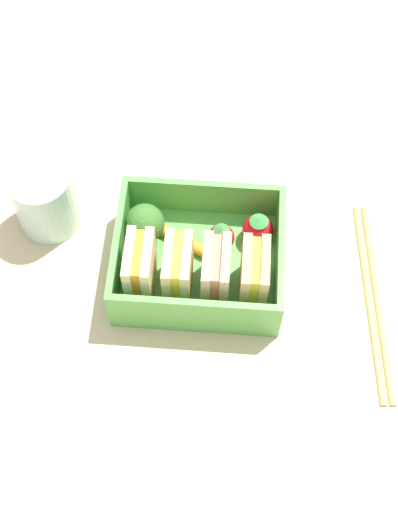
% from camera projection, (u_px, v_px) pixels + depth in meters
% --- Properties ---
extents(ground_plane, '(1.20, 1.20, 0.02)m').
position_uv_depth(ground_plane, '(199.00, 275.00, 0.69)').
color(ground_plane, '#D4B48C').
extents(bento_tray, '(0.15, 0.13, 0.01)m').
position_uv_depth(bento_tray, '(199.00, 267.00, 0.68)').
color(bento_tray, '#56AA49').
rests_on(bento_tray, ground_plane).
extents(bento_rim, '(0.15, 0.13, 0.04)m').
position_uv_depth(bento_rim, '(199.00, 252.00, 0.65)').
color(bento_rim, '#56AA49').
rests_on(bento_rim, bento_tray).
extents(sandwich_left, '(0.02, 0.05, 0.06)m').
position_uv_depth(sandwich_left, '(254.00, 275.00, 0.63)').
color(sandwich_left, tan).
rests_on(sandwich_left, bento_tray).
extents(sandwich_center_left, '(0.02, 0.05, 0.06)m').
position_uv_depth(sandwich_center_left, '(216.00, 273.00, 0.63)').
color(sandwich_center_left, tan).
rests_on(sandwich_center_left, bento_tray).
extents(sandwich_center, '(0.02, 0.05, 0.06)m').
position_uv_depth(sandwich_center, '(178.00, 270.00, 0.63)').
color(sandwich_center, '#D1B97B').
rests_on(sandwich_center, bento_tray).
extents(sandwich_center_right, '(0.02, 0.05, 0.06)m').
position_uv_depth(sandwich_center_right, '(140.00, 268.00, 0.63)').
color(sandwich_center_right, beige).
rests_on(sandwich_center_right, bento_tray).
extents(strawberry_left, '(0.03, 0.03, 0.04)m').
position_uv_depth(strawberry_left, '(258.00, 229.00, 0.67)').
color(strawberry_left, red).
rests_on(strawberry_left, bento_tray).
extents(strawberry_far_left, '(0.03, 0.03, 0.03)m').
position_uv_depth(strawberry_far_left, '(221.00, 237.00, 0.67)').
color(strawberry_far_left, red).
rests_on(strawberry_far_left, bento_tray).
extents(carrot_stick_far_left, '(0.05, 0.04, 0.01)m').
position_uv_depth(carrot_stick_far_left, '(182.00, 240.00, 0.68)').
color(carrot_stick_far_left, orange).
rests_on(carrot_stick_far_left, bento_tray).
extents(broccoli_floret, '(0.04, 0.04, 0.05)m').
position_uv_depth(broccoli_floret, '(145.00, 224.00, 0.66)').
color(broccoli_floret, '#82C75A').
rests_on(broccoli_floret, bento_tray).
extents(chopstick_pair, '(0.03, 0.20, 0.01)m').
position_uv_depth(chopstick_pair, '(374.00, 299.00, 0.66)').
color(chopstick_pair, tan).
rests_on(chopstick_pair, ground_plane).
extents(drinking_glass, '(0.06, 0.06, 0.07)m').
position_uv_depth(drinking_glass, '(45.00, 199.00, 0.68)').
color(drinking_glass, silver).
rests_on(drinking_glass, ground_plane).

